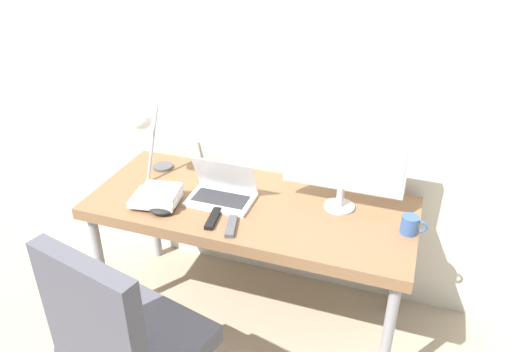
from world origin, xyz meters
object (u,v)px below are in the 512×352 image
at_px(book_stack, 157,197).
at_px(game_controller, 162,208).
at_px(monitor, 344,161).
at_px(mug, 410,225).
at_px(office_chair, 123,340).
at_px(laptop, 222,192).
at_px(desk_lamp, 144,125).

bearing_deg(book_stack, game_controller, -47.45).
bearing_deg(monitor, book_stack, -162.71).
distance_m(book_stack, mug, 1.21).
distance_m(office_chair, book_stack, 0.77).
xyz_separation_m(monitor, book_stack, (-0.86, -0.27, -0.21)).
bearing_deg(mug, monitor, 162.51).
distance_m(monitor, mug, 0.41).
relative_size(book_stack, game_controller, 1.91).
bearing_deg(book_stack, laptop, 26.54).
distance_m(book_stack, game_controller, 0.08).
xyz_separation_m(book_stack, mug, (1.20, 0.16, 0.00)).
height_order(laptop, game_controller, laptop).
bearing_deg(game_controller, laptop, 41.20).
distance_m(laptop, book_stack, 0.32).
height_order(monitor, book_stack, monitor).
bearing_deg(desk_lamp, game_controller, -50.65).
xyz_separation_m(monitor, game_controller, (-0.80, -0.33, -0.24)).
xyz_separation_m(monitor, desk_lamp, (-1.01, -0.07, 0.07)).
relative_size(desk_lamp, game_controller, 3.20).
distance_m(mug, game_controller, 1.16).
height_order(desk_lamp, game_controller, desk_lamp).
distance_m(desk_lamp, book_stack, 0.38).
relative_size(monitor, game_controller, 4.37).
height_order(book_stack, mug, mug).
bearing_deg(book_stack, mug, 7.59).
xyz_separation_m(desk_lamp, game_controller, (0.21, -0.26, -0.30)).
relative_size(desk_lamp, book_stack, 1.68).
xyz_separation_m(office_chair, mug, (0.96, 0.87, 0.18)).
xyz_separation_m(laptop, desk_lamp, (-0.44, 0.06, 0.27)).
height_order(book_stack, game_controller, book_stack).
bearing_deg(office_chair, book_stack, 108.21).
height_order(monitor, game_controller, monitor).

